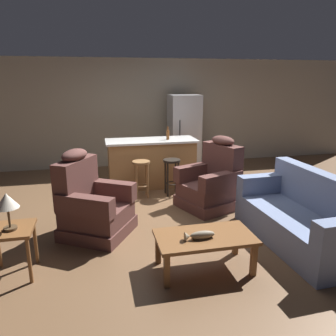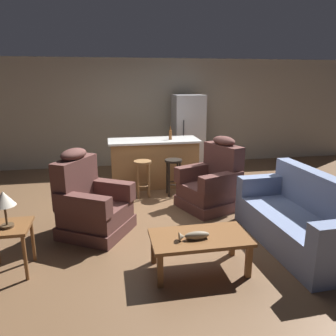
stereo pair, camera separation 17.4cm
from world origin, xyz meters
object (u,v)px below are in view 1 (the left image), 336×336
at_px(couch, 302,218).
at_px(recliner_near_lamp, 92,205).
at_px(fish_figurine, 200,235).
at_px(coffee_table, 205,240).
at_px(end_table, 11,237).
at_px(kitchen_island, 152,163).
at_px(bottle_tall_green, 168,135).
at_px(table_lamp, 7,202).
at_px(bar_stool_left, 141,172).
at_px(bar_stool_right, 172,170).
at_px(refrigerator, 184,132).
at_px(recliner_near_island, 212,183).

relative_size(couch, recliner_near_lamp, 1.61).
bearing_deg(recliner_near_lamp, fish_figurine, -16.75).
distance_m(coffee_table, end_table, 2.12).
height_order(kitchen_island, bottle_tall_green, bottle_tall_green).
bearing_deg(table_lamp, fish_figurine, -10.88).
relative_size(end_table, bar_stool_left, 0.82).
height_order(coffee_table, end_table, end_table).
bearing_deg(recliner_near_lamp, kitchen_island, 89.97).
distance_m(coffee_table, bar_stool_right, 2.55).
xyz_separation_m(fish_figurine, table_lamp, (-1.99, 0.38, 0.41)).
bearing_deg(coffee_table, bar_stool_left, 98.00).
xyz_separation_m(couch, bottle_tall_green, (-1.19, 2.77, 0.71)).
bearing_deg(bar_stool_left, end_table, -128.43).
bearing_deg(end_table, coffee_table, -9.49).
relative_size(bar_stool_right, refrigerator, 0.39).
distance_m(coffee_table, bar_stool_left, 2.56).
height_order(end_table, bar_stool_left, bar_stool_left).
bearing_deg(couch, table_lamp, -1.92).
bearing_deg(coffee_table, recliner_near_lamp, 135.78).
relative_size(couch, kitchen_island, 1.07).
height_order(end_table, refrigerator, refrigerator).
xyz_separation_m(table_lamp, refrigerator, (3.02, 4.05, 0.01)).
height_order(couch, refrigerator, refrigerator).
xyz_separation_m(coffee_table, recliner_near_lamp, (-1.24, 1.21, 0.06)).
height_order(recliner_near_island, kitchen_island, recliner_near_island).
distance_m(table_lamp, bar_stool_left, 2.83).
bearing_deg(table_lamp, couch, 0.24).
xyz_separation_m(fish_figurine, kitchen_island, (0.03, 3.23, 0.02)).
xyz_separation_m(coffee_table, recliner_near_island, (0.74, 1.81, 0.06)).
distance_m(recliner_near_lamp, bottle_tall_green, 2.50).
distance_m(table_lamp, bottle_tall_green, 3.64).
bearing_deg(end_table, recliner_near_lamp, 45.14).
relative_size(recliner_near_lamp, refrigerator, 0.68).
height_order(recliner_near_lamp, refrigerator, refrigerator).
relative_size(end_table, kitchen_island, 0.31).
distance_m(end_table, kitchen_island, 3.47).
bearing_deg(bar_stool_left, recliner_near_island, -33.55).
relative_size(coffee_table, refrigerator, 0.62).
bearing_deg(recliner_near_lamp, coffee_table, -13.19).
xyz_separation_m(end_table, kitchen_island, (2.03, 2.82, 0.02)).
relative_size(recliner_near_island, refrigerator, 0.68).
bearing_deg(bar_stool_right, fish_figurine, -96.55).
bearing_deg(recliner_near_lamp, bar_stool_right, 73.50).
distance_m(recliner_near_lamp, recliner_near_island, 2.07).
xyz_separation_m(couch, recliner_near_island, (-0.72, 1.48, 0.08)).
bearing_deg(bar_stool_left, refrigerator, 54.62).
bearing_deg(bottle_tall_green, recliner_near_lamp, -128.41).
xyz_separation_m(recliner_near_island, end_table, (-2.83, -1.46, 0.04)).
bearing_deg(refrigerator, couch, -82.72).
bearing_deg(bar_stool_right, end_table, -136.51).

